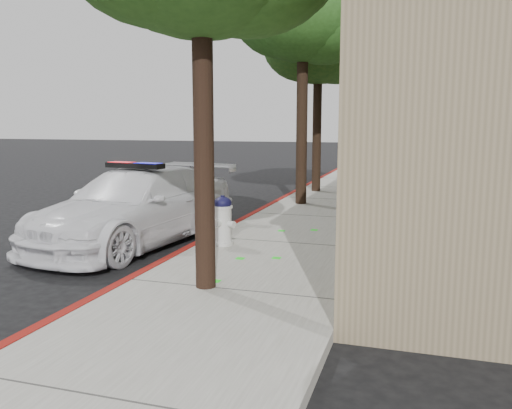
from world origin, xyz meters
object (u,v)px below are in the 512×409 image
at_px(police_car, 136,206).
at_px(street_tree_mid, 304,10).
at_px(fire_hydrant, 223,220).
at_px(street_tree_far, 319,44).

xyz_separation_m(police_car, street_tree_mid, (2.18, 5.27, 4.60)).
distance_m(fire_hydrant, street_tree_far, 9.32).
bearing_deg(street_tree_far, street_tree_mid, -87.39).
xyz_separation_m(police_car, street_tree_far, (2.05, 8.08, 4.11)).
relative_size(police_car, street_tree_mid, 0.78).
relative_size(street_tree_mid, street_tree_far, 1.10).
bearing_deg(police_car, street_tree_mid, 75.90).
distance_m(fire_hydrant, street_tree_mid, 7.26).
height_order(fire_hydrant, street_tree_mid, street_tree_mid).
relative_size(police_car, fire_hydrant, 5.88).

